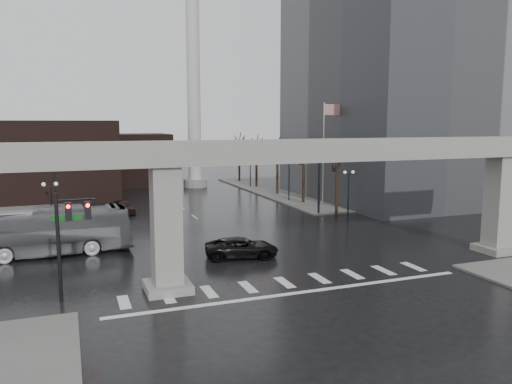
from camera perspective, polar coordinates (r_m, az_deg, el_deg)
ground at (r=32.03m, az=2.54°, el=-9.76°), size 160.00×160.00×0.00m
sidewalk_ne at (r=75.12m, az=9.93°, el=0.42°), size 28.00×36.00×0.15m
elevated_guideway at (r=31.17m, az=4.76°, el=2.66°), size 48.00×2.60×8.70m
office_tower at (r=68.22m, az=16.36°, el=17.12°), size 22.00×26.00×42.00m
building_far_left at (r=70.19m, az=-22.29°, el=3.47°), size 16.00×14.00×10.00m
building_far_mid at (r=80.85m, az=-13.55°, el=3.63°), size 10.00×10.00×8.00m
smokestack at (r=76.28m, az=-7.12°, el=10.58°), size 3.60×3.60×30.00m
signal_mast_arm at (r=51.49m, az=3.51°, el=3.56°), size 12.12×0.43×8.00m
signal_left_pole at (r=29.06m, az=-20.66°, el=-3.81°), size 2.30×0.30×6.00m
flagpole_assembly at (r=57.07m, az=8.00°, el=5.64°), size 2.06×0.12×12.00m
lamp_right_0 at (r=49.60m, az=10.53°, el=0.54°), size 1.22×0.32×5.11m
lamp_right_1 at (r=61.90m, az=3.80°, el=2.10°), size 1.22×0.32×5.11m
lamp_right_2 at (r=74.81m, az=-0.66°, el=3.12°), size 1.22×0.32×5.11m
lamp_left_0 at (r=42.49m, az=-22.40°, el=-1.14°), size 1.22×0.32×5.11m
lamp_left_1 at (r=56.37m, az=-22.04°, el=0.97°), size 1.22×0.32×5.11m
lamp_left_2 at (r=70.30m, az=-21.82°, el=2.25°), size 1.22×0.32×5.11m
tree_right_0 at (r=53.63m, az=9.23°, el=0.38°), size 1.09×1.58×7.50m
tree_right_1 at (r=60.63m, az=5.46°, el=1.37°), size 1.09×1.61×7.67m
tree_right_2 at (r=67.85m, az=2.48°, el=2.15°), size 1.10×1.63×7.85m
tree_right_3 at (r=75.23m, az=0.07°, el=2.77°), size 1.11×1.66×8.02m
tree_right_4 at (r=82.72m, az=-1.90°, el=3.28°), size 1.12×1.69×8.19m
pickup_truck at (r=36.41m, az=-1.65°, el=-6.37°), size 5.70×3.48×1.48m
city_bus at (r=39.89m, az=-23.26°, el=-4.24°), size 12.78×3.28×3.54m
far_car at (r=55.65m, az=-14.94°, el=-1.65°), size 2.56×4.57×1.47m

